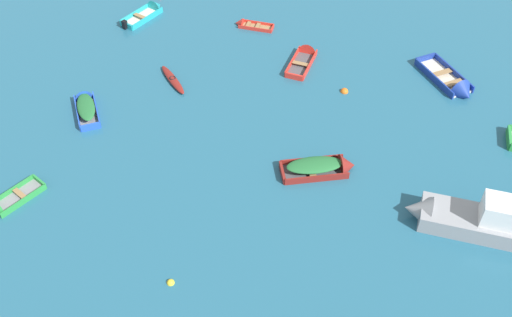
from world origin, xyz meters
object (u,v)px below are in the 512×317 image
Objects in this scene: rowboat_maroon_back_row_center at (327,167)px; rowboat_turquoise_near_left at (150,11)px; rowboat_red_near_camera at (306,55)px; rowboat_blue_back_row_left at (86,104)px; kayak_maroon_near_right at (173,80)px; mooring_buoy_midfield at (171,283)px; mooring_buoy_between_boats_right at (344,92)px; motor_launch_grey_outer_left at (479,220)px; rowboat_deep_blue_far_left at (456,87)px; rowboat_green_far_right at (4,205)px; rowboat_red_midfield_left at (246,25)px.

rowboat_turquoise_near_left is at bearing 139.11° from rowboat_maroon_back_row_center.
rowboat_maroon_back_row_center reaches higher than rowboat_red_near_camera.
rowboat_turquoise_near_left is 1.07× the size of rowboat_blue_back_row_left.
rowboat_blue_back_row_left is at bearing -138.52° from kayak_maroon_near_right.
mooring_buoy_midfield is (-5.62, -8.32, -0.31)m from rowboat_maroon_back_row_center.
mooring_buoy_between_boats_right is at bearing 7.77° from kayak_maroon_near_right.
rowboat_turquoise_near_left reaches higher than mooring_buoy_between_boats_right.
rowboat_deep_blue_far_left is at bearing 94.56° from motor_launch_grey_outer_left.
rowboat_maroon_back_row_center is 0.92× the size of rowboat_deep_blue_far_left.
rowboat_maroon_back_row_center is 14.39m from rowboat_blue_back_row_left.
rowboat_turquoise_near_left is at bearing 120.36° from kayak_maroon_near_right.
kayak_maroon_near_right reaches higher than mooring_buoy_between_boats_right.
mooring_buoy_between_boats_right is at bearing 89.36° from rowboat_maroon_back_row_center.
rowboat_turquoise_near_left is 11.90m from rowboat_red_near_camera.
rowboat_green_far_right is 8.86× the size of mooring_buoy_midfield.
rowboat_deep_blue_far_left reaches higher than rowboat_maroon_back_row_center.
rowboat_red_near_camera is at bearing 172.67° from rowboat_deep_blue_far_left.
motor_launch_grey_outer_left is 14.39m from mooring_buoy_midfield.
motor_launch_grey_outer_left reaches higher than mooring_buoy_between_boats_right.
rowboat_red_near_camera is 7.70× the size of mooring_buoy_between_boats_right.
mooring_buoy_between_boats_right is (14.46, -5.67, -0.18)m from rowboat_turquoise_near_left.
mooring_buoy_midfield is (-12.15, -16.85, -0.21)m from rowboat_deep_blue_far_left.
motor_launch_grey_outer_left reaches higher than rowboat_green_far_right.
rowboat_turquoise_near_left is at bearing 169.38° from rowboat_deep_blue_far_left.
rowboat_red_midfield_left is at bearing 67.83° from rowboat_green_far_right.
mooring_buoy_between_boats_right is at bearing 129.19° from motor_launch_grey_outer_left.
rowboat_red_near_camera is 1.34× the size of kayak_maroon_near_right.
kayak_maroon_near_right is 7.79× the size of mooring_buoy_midfield.
mooring_buoy_midfield is (-13.00, -6.13, -0.70)m from motor_launch_grey_outer_left.
rowboat_turquoise_near_left is 10.65m from rowboat_blue_back_row_left.
rowboat_red_midfield_left is 5.72× the size of mooring_buoy_between_boats_right.
rowboat_red_near_camera is (-10.18, 11.92, -0.54)m from motor_launch_grey_outer_left.
rowboat_red_near_camera is (11.48, 7.93, -0.14)m from rowboat_blue_back_row_left.
mooring_buoy_midfield is at bearing -98.87° from rowboat_red_near_camera.
motor_launch_grey_outer_left reaches higher than rowboat_maroon_back_row_center.
rowboat_red_midfield_left is at bearing 68.03° from kayak_maroon_near_right.
rowboat_maroon_back_row_center is 1.32× the size of rowboat_green_far_right.
motor_launch_grey_outer_left is 14.66× the size of mooring_buoy_between_boats_right.
mooring_buoy_midfield is at bearing -67.12° from rowboat_turquoise_near_left.
rowboat_green_far_right is 6.54× the size of mooring_buoy_between_boats_right.
rowboat_red_midfield_left is 0.66× the size of rowboat_maroon_back_row_center.
motor_launch_grey_outer_left is 1.90× the size of rowboat_red_near_camera.
rowboat_red_near_camera reaches higher than mooring_buoy_between_boats_right.
rowboat_blue_back_row_left is 5.39m from kayak_maroon_near_right.
mooring_buoy_midfield is at bearing -49.44° from rowboat_blue_back_row_left.
rowboat_deep_blue_far_left is at bearing -7.33° from rowboat_red_near_camera.
rowboat_red_midfield_left is 20.82m from mooring_buoy_midfield.
rowboat_maroon_back_row_center reaches higher than rowboat_green_far_right.
rowboat_deep_blue_far_left reaches higher than rowboat_turquoise_near_left.
rowboat_red_midfield_left is at bearing 120.75° from rowboat_maroon_back_row_center.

